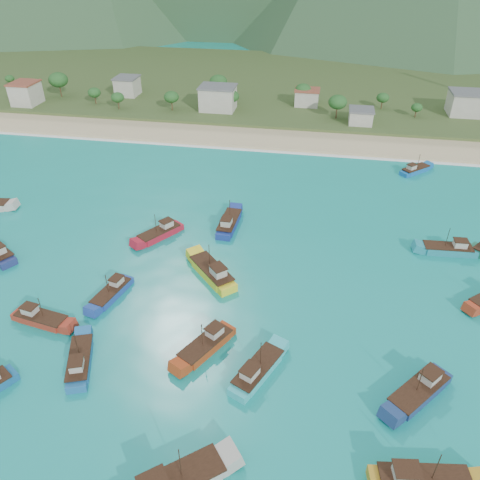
% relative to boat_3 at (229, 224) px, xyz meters
% --- Properties ---
extents(ground, '(600.00, 600.00, 0.00)m').
position_rel_boat_3_xyz_m(ground, '(10.67, -27.08, -0.76)').
color(ground, '#0C7F8E').
rests_on(ground, ground).
extents(beach, '(400.00, 18.00, 1.20)m').
position_rel_boat_3_xyz_m(beach, '(10.67, 51.92, -0.76)').
color(beach, beige).
rests_on(beach, ground).
extents(land, '(400.00, 110.00, 2.40)m').
position_rel_boat_3_xyz_m(land, '(10.67, 112.92, -0.76)').
color(land, '#385123').
rests_on(land, ground).
extents(surf_line, '(400.00, 2.50, 0.08)m').
position_rel_boat_3_xyz_m(surf_line, '(10.67, 42.42, -0.76)').
color(surf_line, white).
rests_on(surf_line, ground).
extents(village, '(209.44, 25.13, 7.76)m').
position_rel_boat_3_xyz_m(village, '(21.81, 73.97, 4.15)').
color(village, beige).
rests_on(village, ground).
extents(vegetation, '(274.54, 25.65, 9.00)m').
position_rel_boat_3_xyz_m(vegetation, '(6.02, 76.35, 4.39)').
color(vegetation, '#235623').
rests_on(vegetation, ground).
extents(boat_3, '(3.72, 10.92, 6.37)m').
position_rel_boat_3_xyz_m(boat_3, '(0.00, 0.00, 0.00)').
color(boat_3, navy).
rests_on(boat_3, ground).
extents(boat_4, '(7.60, 10.34, 6.01)m').
position_rel_boat_3_xyz_m(boat_4, '(3.43, -34.70, -0.07)').
color(boat_4, '#A23915').
rests_on(boat_4, ground).
extents(boat_6, '(8.37, 7.99, 5.28)m').
position_rel_boat_3_xyz_m(boat_6, '(42.32, 34.80, -0.20)').
color(boat_6, '#125FAE').
rests_on(boat_6, ground).
extents(boat_8, '(6.07, 10.22, 5.80)m').
position_rel_boat_3_xyz_m(boat_8, '(-13.71, -40.96, -0.10)').
color(boat_8, '#1C5E9C').
rests_on(boat_8, ground).
extents(boat_13, '(8.15, 10.02, 5.96)m').
position_rel_boat_3_xyz_m(boat_13, '(-13.17, -6.16, -0.07)').
color(boat_13, '#B0182B').
rests_on(boat_13, ground).
extents(boat_16, '(9.61, 10.22, 6.41)m').
position_rel_boat_3_xyz_m(boat_16, '(33.47, -37.95, 0.01)').
color(boat_16, navy).
rests_on(boat_16, ground).
extents(boat_18, '(7.07, 10.59, 6.07)m').
position_rel_boat_3_xyz_m(boat_18, '(11.60, -38.23, -0.05)').
color(boat_18, '#2FB5BD').
rests_on(boat_18, ground).
extents(boat_19, '(9.80, 4.35, 5.59)m').
position_rel_boat_3_xyz_m(boat_19, '(-23.96, -33.69, -0.14)').
color(boat_19, '#A12F1E').
rests_on(boat_19, ground).
extents(boat_22, '(10.45, 10.91, 6.89)m').
position_rel_boat_3_xyz_m(boat_22, '(0.39, -17.37, 0.10)').
color(boat_22, yellow).
rests_on(boat_22, ground).
extents(boat_23, '(10.34, 3.57, 6.02)m').
position_rel_boat_3_xyz_m(boat_23, '(43.80, -1.98, -0.06)').
color(boat_23, teal).
rests_on(boat_23, ground).
extents(boat_25, '(4.82, 9.55, 5.42)m').
position_rel_boat_3_xyz_m(boat_25, '(-15.39, -25.60, -0.17)').
color(boat_25, '#1F439E').
rests_on(boat_25, ground).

